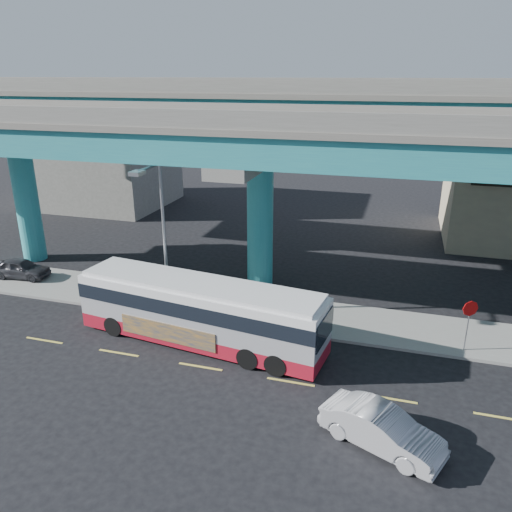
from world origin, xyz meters
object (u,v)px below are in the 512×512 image
(sedan, at_px, (382,429))
(stop_sign, at_px, (469,315))
(street_lamp, at_px, (158,219))
(transit_bus, at_px, (200,310))
(parked_car, at_px, (21,268))

(sedan, height_order, stop_sign, stop_sign)
(sedan, relative_size, street_lamp, 0.56)
(street_lamp, bearing_deg, sedan, -29.98)
(transit_bus, distance_m, parked_car, 14.08)
(sedan, bearing_deg, stop_sign, -0.45)
(transit_bus, bearing_deg, stop_sign, 19.37)
(transit_bus, bearing_deg, parked_car, 171.21)
(parked_car, relative_size, stop_sign, 1.48)
(stop_sign, bearing_deg, street_lamp, 179.95)
(sedan, distance_m, street_lamp, 13.83)
(transit_bus, bearing_deg, sedan, -21.80)
(sedan, bearing_deg, transit_bus, 84.52)
(street_lamp, bearing_deg, transit_bus, -32.00)
(street_lamp, height_order, stop_sign, street_lamp)
(transit_bus, xyz_separation_m, parked_car, (-13.48, 3.94, -0.93))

